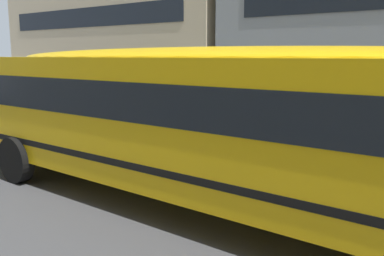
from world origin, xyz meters
TOP-DOWN VIEW (x-y plane):
  - ground_plane at (0.00, 0.00)m, footprint 400.00×400.00m
  - sidewalk_far at (0.00, 7.10)m, footprint 120.00×3.00m
  - lane_centreline at (0.00, 0.00)m, footprint 110.00×0.16m
  - school_bus at (-0.95, -1.62)m, footprint 13.93×3.57m
  - parked_car_dark_blue_by_hydrant at (-17.78, 4.47)m, footprint 3.99×2.05m
  - parked_car_green_end_of_row at (-10.97, 4.65)m, footprint 3.99×2.06m

SIDE VIEW (x-z plane):
  - ground_plane at x=0.00m, z-range 0.00..0.00m
  - lane_centreline at x=0.00m, z-range 0.00..0.01m
  - sidewalk_far at x=0.00m, z-range 0.00..0.01m
  - parked_car_dark_blue_by_hydrant at x=-17.78m, z-range 0.02..1.66m
  - parked_car_green_end_of_row at x=-10.97m, z-range 0.02..1.66m
  - school_bus at x=-0.95m, z-range 0.29..3.39m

